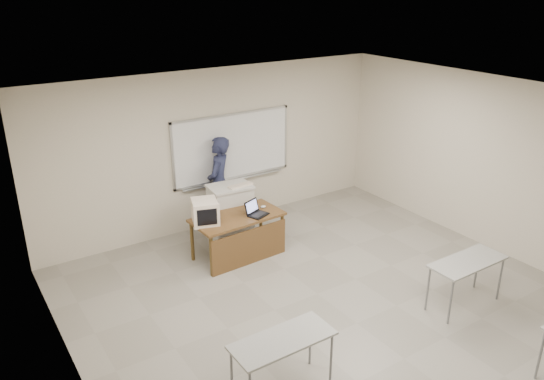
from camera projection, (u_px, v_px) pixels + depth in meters
floor at (357, 324)px, 7.37m from camera, size 7.00×8.00×0.01m
whiteboard at (232, 147)px, 10.05m from camera, size 2.48×0.10×1.31m
student_desks at (439, 334)px, 6.07m from camera, size 4.40×2.20×0.73m
instructor_desk at (241, 229)px, 8.89m from camera, size 1.53×0.77×0.75m
podium at (231, 213)px, 9.55m from camera, size 0.75×0.55×1.06m
crt_monitor at (205, 212)px, 8.61m from camera, size 0.42×0.47×0.40m
laptop at (257, 211)px, 8.94m from camera, size 0.33×0.30×0.24m
mouse at (263, 207)px, 9.21m from camera, size 0.11×0.07×0.04m
keyboard at (241, 185)px, 9.33m from camera, size 0.47×0.19×0.03m
presenter at (219, 184)px, 9.89m from camera, size 0.77×0.77×1.80m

